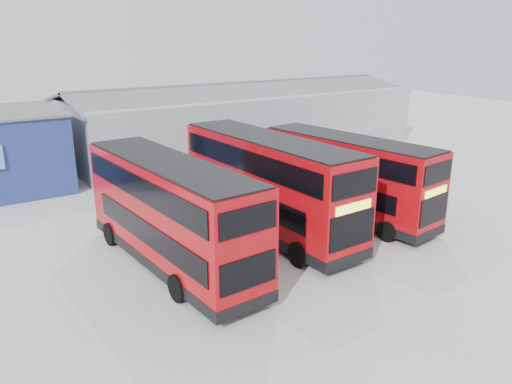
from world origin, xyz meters
name	(u,v)px	position (x,y,z in m)	size (l,w,h in m)	color
ground_plane	(315,238)	(0.00, 0.00, 0.00)	(120.00, 120.00, 0.00)	#ACABA6
maintenance_shed	(241,119)	(8.00, 20.00, 2.60)	(30.50, 12.00, 5.89)	#959AA2
double_decker_left	(171,215)	(-7.28, 1.01, 2.39)	(3.48, 11.50, 4.80)	#A0090F
double_decker_centre	(268,186)	(-1.49, 2.02, 2.48)	(3.32, 11.89, 4.99)	#A0090F
double_decker_right	(347,178)	(3.48, 1.53, 2.25)	(3.85, 10.90, 4.52)	#A0090F
single_decker_blue	(347,167)	(7.48, 5.73, 1.34)	(3.66, 10.19, 2.71)	#110D3B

